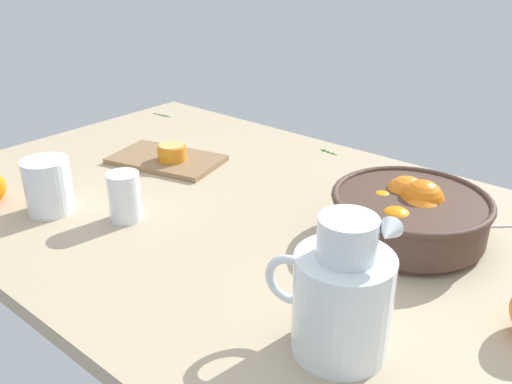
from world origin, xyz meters
The scene contains 9 objects.
ground_plane centered at (0.00, 0.00, -1.50)cm, with size 142.14×86.90×3.00cm, color tan.
fruit_bowl centered at (26.42, 10.56, 4.81)cm, with size 27.38×27.38×10.69cm.
juice_pitcher centered at (32.56, -21.44, 7.02)cm, with size 16.75×12.46×19.63cm.
juice_glass centered at (-17.09, -16.87, 4.22)cm, with size 6.05×6.05×9.33cm.
second_glass centered at (-30.88, -24.17, 4.65)cm, with size 8.82×8.82×10.61cm.
cutting_board centered at (-33.10, 7.09, 0.63)cm, with size 25.37×15.18×1.25cm, color olive.
orange_half_0 centered at (-30.79, 6.89, 3.09)cm, with size 6.69×6.69×3.75cm.
herb_sprig_0 centered at (-61.96, 31.00, 0.26)cm, with size 6.82×1.22×0.87cm.
herb_sprig_1 centered at (-7.70, 37.21, 0.27)cm, with size 5.45×1.23×0.99cm.
Camera 1 is at (60.12, -70.61, 48.33)cm, focal length 38.15 mm.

